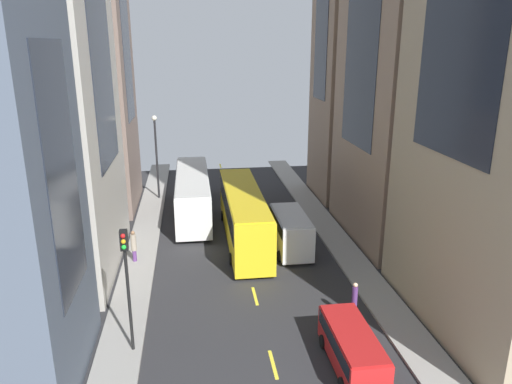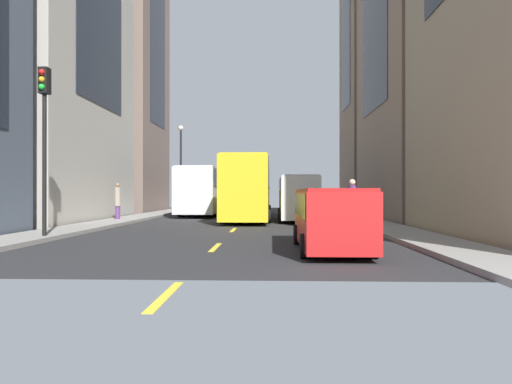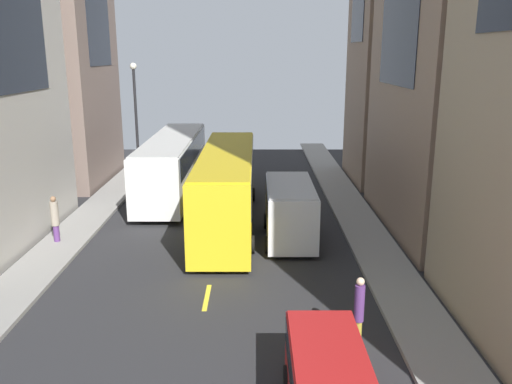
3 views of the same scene
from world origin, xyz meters
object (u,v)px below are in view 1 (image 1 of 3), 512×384
Objects in this scene: streetcar_yellow at (243,211)px; delivery_van_white at (291,229)px; city_bus_white at (193,190)px; pedestrian_waiting_curb at (134,245)px; car_red_0 at (352,346)px; pedestrian_walking_far at (354,300)px; traffic_light_near_corner at (126,268)px.

delivery_van_white is (2.91, -2.38, -0.61)m from streetcar_yellow.
city_bus_white reaches higher than pedestrian_waiting_curb.
city_bus_white is 1.00× the size of streetcar_yellow.
delivery_van_white is at bearing -52.13° from city_bus_white.
streetcar_yellow is 15.13m from car_red_0.
streetcar_yellow is at bearing 101.61° from car_red_0.
city_bus_white is 2.72× the size of car_red_0.
delivery_van_white is at bearing 90.56° from car_red_0.
delivery_van_white reaches higher than pedestrian_walking_far.
city_bus_white is 2.24× the size of traffic_light_near_corner.
pedestrian_walking_far is at bearing 69.86° from car_red_0.
pedestrian_walking_far is (11.59, -8.33, -0.08)m from pedestrian_waiting_curb.
pedestrian_waiting_curb is at bearing -157.59° from streetcar_yellow.
traffic_light_near_corner is at bearing 49.59° from pedestrian_waiting_curb.
delivery_van_white is at bearing 137.75° from pedestrian_waiting_curb.
traffic_light_near_corner is (-9.44, 2.30, 3.15)m from car_red_0.
pedestrian_walking_far is 0.37× the size of traffic_light_near_corner.
streetcar_yellow reaches higher than delivery_van_white.
car_red_0 is (6.54, -20.65, -0.99)m from city_bus_white.
car_red_0 is 0.82× the size of traffic_light_near_corner.
car_red_0 is (3.04, -14.78, -1.10)m from streetcar_yellow.
pedestrian_waiting_curb is at bearing -113.13° from city_bus_white.
pedestrian_waiting_curb is 14.27m from pedestrian_walking_far.
streetcar_yellow is 2.72× the size of car_red_0.
traffic_light_near_corner reaches higher than delivery_van_white.
car_red_0 is (0.12, -12.40, -0.49)m from delivery_van_white.
city_bus_white is at bearing 81.00° from traffic_light_near_corner.
pedestrian_walking_far is 11.18m from traffic_light_near_corner.
streetcar_yellow reaches higher than pedestrian_waiting_curb.
city_bus_white reaches higher than delivery_van_white.
pedestrian_walking_far is at bearing 98.57° from pedestrian_waiting_curb.
pedestrian_walking_far is (1.39, -8.95, -0.36)m from delivery_van_white.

